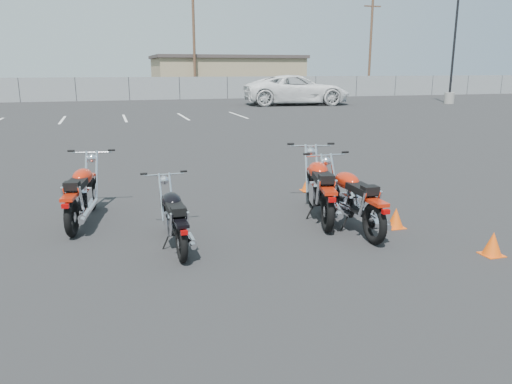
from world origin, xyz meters
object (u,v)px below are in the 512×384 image
object	(u,v)px
motorcycle_rear_red	(352,199)
motorcycle_front_red	(82,194)
motorcycle_second_black	(174,218)
motorcycle_third_red	(320,188)
white_van	(297,81)

from	to	relation	value
motorcycle_rear_red	motorcycle_front_red	bearing A→B (deg)	158.98
motorcycle_front_red	motorcycle_second_black	world-z (taller)	motorcycle_front_red
motorcycle_third_red	white_van	xyz separation A→B (m)	(9.45, 25.47, 1.09)
motorcycle_rear_red	white_van	world-z (taller)	white_van
motorcycle_second_black	motorcycle_third_red	size ratio (longest dim) A/B	0.82
motorcycle_second_black	motorcycle_third_red	distance (m)	2.67
motorcycle_second_black	motorcycle_rear_red	bearing A→B (deg)	0.10
motorcycle_third_red	motorcycle_second_black	bearing A→B (deg)	-164.34
motorcycle_front_red	motorcycle_rear_red	size ratio (longest dim) A/B	0.98
motorcycle_third_red	white_van	bearing A→B (deg)	69.64
white_van	motorcycle_second_black	bearing A→B (deg)	162.21
motorcycle_second_black	motorcycle_rear_red	world-z (taller)	motorcycle_rear_red
motorcycle_front_red	white_van	size ratio (longest dim) A/B	0.26
motorcycle_front_red	motorcycle_third_red	size ratio (longest dim) A/B	0.94
motorcycle_third_red	motorcycle_rear_red	size ratio (longest dim) A/B	1.05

